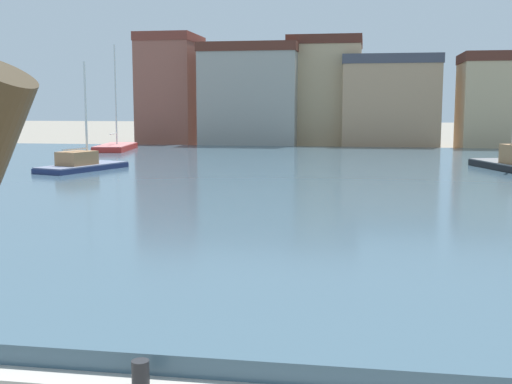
# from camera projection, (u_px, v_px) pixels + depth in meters

# --- Properties ---
(harbor_water) EXTENTS (78.77, 46.02, 0.43)m
(harbor_water) POSITION_uv_depth(u_px,v_px,m) (289.00, 180.00, 31.66)
(harbor_water) COLOR #3D5666
(harbor_water) RESTS_ON ground
(quay_edge_coping) EXTENTS (78.77, 0.50, 0.12)m
(quay_edge_coping) POSITION_uv_depth(u_px,v_px,m) (94.00, 383.00, 8.95)
(quay_edge_coping) COLOR #ADA89E
(quay_edge_coping) RESTS_ON ground
(sailboat_navy) EXTENTS (3.66, 6.30, 6.13)m
(sailboat_navy) POSITION_uv_depth(u_px,v_px,m) (88.00, 168.00, 34.75)
(sailboat_navy) COLOR navy
(sailboat_navy) RESTS_ON ground
(sailboat_black) EXTENTS (4.19, 8.55, 7.32)m
(sailboat_black) POSITION_uv_depth(u_px,v_px,m) (512.00, 167.00, 34.52)
(sailboat_black) COLOR black
(sailboat_black) RESTS_ON ground
(sailboat_red) EXTENTS (3.14, 7.25, 8.44)m
(sailboat_red) POSITION_uv_depth(u_px,v_px,m) (118.00, 149.00, 50.35)
(sailboat_red) COLOR red
(sailboat_red) RESTS_ON ground
(mooring_bollard) EXTENTS (0.24, 0.24, 0.50)m
(mooring_bollard) POSITION_uv_depth(u_px,v_px,m) (141.00, 379.00, 8.66)
(mooring_bollard) COLOR #232326
(mooring_bollard) RESTS_ON ground
(townhouse_wide_warehouse) EXTENTS (5.13, 6.78, 10.34)m
(townhouse_wide_warehouse) POSITION_uv_depth(u_px,v_px,m) (171.00, 91.00, 60.93)
(townhouse_wide_warehouse) COLOR #8E5142
(townhouse_wide_warehouse) RESTS_ON ground
(townhouse_end_terrace) EXTENTS (8.57, 8.00, 9.16)m
(townhouse_end_terrace) POSITION_uv_depth(u_px,v_px,m) (253.00, 97.00, 58.33)
(townhouse_end_terrace) COLOR gray
(townhouse_end_terrace) RESTS_ON ground
(townhouse_corner_house) EXTENTS (6.51, 6.71, 9.86)m
(townhouse_corner_house) POSITION_uv_depth(u_px,v_px,m) (325.00, 93.00, 58.81)
(townhouse_corner_house) COLOR tan
(townhouse_corner_house) RESTS_ON ground
(townhouse_tall_gabled) EXTENTS (8.20, 6.71, 8.06)m
(townhouse_tall_gabled) POSITION_uv_depth(u_px,v_px,m) (390.00, 103.00, 56.44)
(townhouse_tall_gabled) COLOR tan
(townhouse_tall_gabled) RESTS_ON ground
(townhouse_narrow_midrow) EXTENTS (6.39, 6.05, 8.10)m
(townhouse_narrow_midrow) POSITION_uv_depth(u_px,v_px,m) (499.00, 103.00, 53.75)
(townhouse_narrow_midrow) COLOR tan
(townhouse_narrow_midrow) RESTS_ON ground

